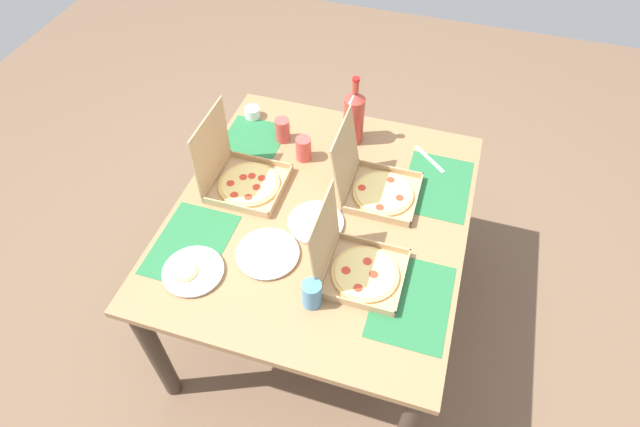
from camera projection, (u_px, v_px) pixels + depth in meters
ground_plane at (320, 309)px, 2.59m from camera, size 6.00×6.00×0.00m
dining_table at (320, 230)px, 2.11m from camera, size 1.27×1.13×0.73m
placemat_near_left at (411, 301)px, 1.77m from camera, size 0.36×0.26×0.00m
placemat_near_right at (437, 186)px, 2.13m from camera, size 0.36×0.26×0.00m
placemat_far_left at (191, 244)px, 1.93m from camera, size 0.36×0.26×0.00m
placemat_far_right at (249, 145)px, 2.29m from camera, size 0.36×0.26×0.00m
pizza_box_edge_far at (356, 266)px, 1.81m from camera, size 0.27×0.30×0.31m
pizza_box_corner_left at (241, 176)px, 2.10m from camera, size 0.28×0.29×0.32m
pizza_box_center at (375, 185)px, 2.06m from camera, size 0.28×0.33×0.31m
plate_near_right at (268, 254)px, 1.89m from camera, size 0.23×0.23×0.02m
plate_middle at (193, 272)px, 1.84m from camera, size 0.22×0.22×0.03m
plate_far_left at (317, 223)px, 1.99m from camera, size 0.21×0.21×0.03m
soda_bottle at (354, 116)px, 2.22m from camera, size 0.09×0.09×0.32m
cup_spare at (312, 294)px, 1.73m from camera, size 0.07×0.07×0.11m
cup_clear_right at (282, 130)px, 2.28m from camera, size 0.07×0.07×0.11m
cup_clear_left at (304, 149)px, 2.20m from camera, size 0.07×0.07×0.11m
condiment_bowl at (252, 113)px, 2.40m from camera, size 0.07×0.07×0.05m
fork_by_near_left at (429, 159)px, 2.23m from camera, size 0.14×0.15×0.00m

